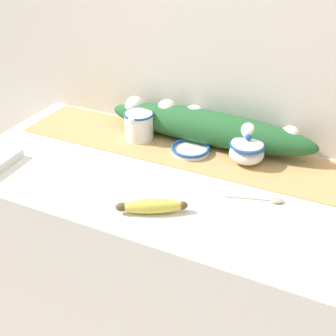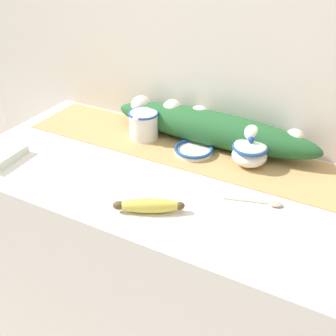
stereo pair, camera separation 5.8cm
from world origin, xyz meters
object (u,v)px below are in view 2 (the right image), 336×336
(banana, at_px, (149,206))
(small_dish, at_px, (194,150))
(sugar_bowl, at_px, (250,153))
(spoon, at_px, (272,203))
(cream_pitcher, at_px, (144,124))

(banana, bearing_deg, small_dish, 94.94)
(sugar_bowl, distance_m, spoon, 0.21)
(small_dish, bearing_deg, cream_pitcher, 174.83)
(cream_pitcher, relative_size, sugar_bowl, 1.09)
(cream_pitcher, xyz_separation_m, sugar_bowl, (0.38, -0.00, -0.01))
(spoon, bearing_deg, banana, -162.98)
(banana, bearing_deg, cream_pitcher, 122.74)
(sugar_bowl, xyz_separation_m, small_dish, (-0.18, -0.02, -0.03))
(sugar_bowl, xyz_separation_m, spoon, (0.12, -0.17, -0.04))
(cream_pitcher, bearing_deg, small_dish, -5.17)
(spoon, bearing_deg, cream_pitcher, 144.67)
(sugar_bowl, height_order, small_dish, sugar_bowl)
(sugar_bowl, relative_size, spoon, 0.71)
(banana, height_order, spoon, banana)
(sugar_bowl, relative_size, small_dish, 0.87)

